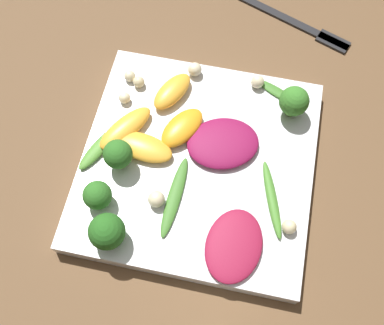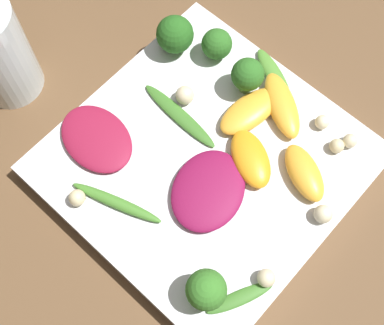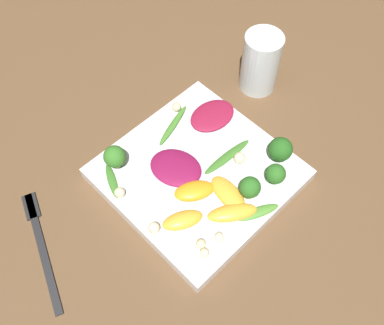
{
  "view_description": "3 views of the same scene",
  "coord_description": "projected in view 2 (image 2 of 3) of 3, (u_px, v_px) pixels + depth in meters",
  "views": [
    {
      "loc": [
        -0.04,
        0.21,
        0.49
      ],
      "look_at": [
        0.0,
        0.01,
        0.04
      ],
      "focal_mm": 42.0,
      "sensor_mm": 36.0,
      "label": 1
    },
    {
      "loc": [
        -0.16,
        -0.12,
        0.49
      ],
      "look_at": [
        -0.02,
        0.0,
        0.05
      ],
      "focal_mm": 50.0,
      "sensor_mm": 36.0,
      "label": 2
    },
    {
      "loc": [
        0.25,
        -0.26,
        0.62
      ],
      "look_at": [
        -0.01,
        -0.0,
        0.03
      ],
      "focal_mm": 42.0,
      "sensor_mm": 36.0,
      "label": 3
    }
  ],
  "objects": [
    {
      "name": "ground_plane",
      "position": [
        205.0,
        168.0,
        0.53
      ],
      "size": [
        2.4,
        2.4,
        0.0
      ],
      "primitive_type": "plane",
      "color": "brown"
    },
    {
      "name": "plate",
      "position": [
        206.0,
        163.0,
        0.52
      ],
      "size": [
        0.26,
        0.26,
        0.02
      ],
      "color": "white",
      "rests_on": "ground_plane"
    },
    {
      "name": "radicchio_leaf_0",
      "position": [
        97.0,
        139.0,
        0.51
      ],
      "size": [
        0.07,
        0.09,
        0.01
      ],
      "color": "maroon",
      "rests_on": "plate"
    },
    {
      "name": "radicchio_leaf_1",
      "position": [
        208.0,
        190.0,
        0.49
      ],
      "size": [
        0.1,
        0.09,
        0.01
      ],
      "color": "maroon",
      "rests_on": "plate"
    },
    {
      "name": "orange_segment_0",
      "position": [
        253.0,
        114.0,
        0.52
      ],
      "size": [
        0.07,
        0.04,
        0.02
      ],
      "color": "#FCAD33",
      "rests_on": "plate"
    },
    {
      "name": "orange_segment_1",
      "position": [
        282.0,
        105.0,
        0.52
      ],
      "size": [
        0.06,
        0.08,
        0.02
      ],
      "color": "#FCAD33",
      "rests_on": "plate"
    },
    {
      "name": "orange_segment_2",
      "position": [
        251.0,
        159.0,
        0.5
      ],
      "size": [
        0.06,
        0.07,
        0.02
      ],
      "color": "orange",
      "rests_on": "plate"
    },
    {
      "name": "orange_segment_3",
      "position": [
        304.0,
        173.0,
        0.49
      ],
      "size": [
        0.05,
        0.07,
        0.02
      ],
      "color": "#FCAD33",
      "rests_on": "plate"
    },
    {
      "name": "broccoli_floret_0",
      "position": [
        206.0,
        290.0,
        0.44
      ],
      "size": [
        0.03,
        0.03,
        0.04
      ],
      "color": "#84AD5B",
      "rests_on": "plate"
    },
    {
      "name": "broccoli_floret_1",
      "position": [
        217.0,
        44.0,
        0.54
      ],
      "size": [
        0.03,
        0.03,
        0.03
      ],
      "color": "#84AD5B",
      "rests_on": "plate"
    },
    {
      "name": "broccoli_floret_2",
      "position": [
        175.0,
        35.0,
        0.53
      ],
      "size": [
        0.04,
        0.04,
        0.04
      ],
      "color": "#7A9E51",
      "rests_on": "plate"
    },
    {
      "name": "broccoli_floret_3",
      "position": [
        248.0,
        75.0,
        0.52
      ],
      "size": [
        0.03,
        0.03,
        0.04
      ],
      "color": "#84AD5B",
      "rests_on": "plate"
    },
    {
      "name": "arugula_sprig_0",
      "position": [
        274.0,
        75.0,
        0.54
      ],
      "size": [
        0.04,
        0.07,
        0.01
      ],
      "color": "#518E33",
      "rests_on": "plate"
    },
    {
      "name": "arugula_sprig_1",
      "position": [
        179.0,
        116.0,
        0.52
      ],
      "size": [
        0.02,
        0.1,
        0.01
      ],
      "color": "#3D7528",
      "rests_on": "plate"
    },
    {
      "name": "arugula_sprig_2",
      "position": [
        240.0,
        298.0,
        0.46
      ],
      "size": [
        0.06,
        0.04,
        0.0
      ],
      "color": "#3D7528",
      "rests_on": "plate"
    },
    {
      "name": "arugula_sprig_3",
      "position": [
        117.0,
        203.0,
        0.49
      ],
      "size": [
        0.04,
        0.09,
        0.01
      ],
      "color": "#47842D",
      "rests_on": "plate"
    },
    {
      "name": "macadamia_nut_0",
      "position": [
        322.0,
        122.0,
        0.51
      ],
      "size": [
        0.01,
        0.01,
        0.01
      ],
      "color": "beige",
      "rests_on": "plate"
    },
    {
      "name": "macadamia_nut_1",
      "position": [
        350.0,
        141.0,
        0.51
      ],
      "size": [
        0.01,
        0.01,
        0.01
      ],
      "color": "beige",
      "rests_on": "plate"
    },
    {
      "name": "macadamia_nut_2",
      "position": [
        266.0,
        278.0,
        0.46
      ],
      "size": [
        0.02,
        0.02,
        0.02
      ],
      "color": "beige",
      "rests_on": "plate"
    },
    {
      "name": "macadamia_nut_3",
      "position": [
        323.0,
        214.0,
        0.48
      ],
      "size": [
        0.02,
        0.02,
        0.02
      ],
      "color": "beige",
      "rests_on": "plate"
    },
    {
      "name": "macadamia_nut_4",
      "position": [
        337.0,
        146.0,
        0.51
      ],
      "size": [
        0.01,
        0.01,
        0.01
      ],
      "color": "beige",
      "rests_on": "plate"
    },
    {
      "name": "macadamia_nut_5",
      "position": [
        77.0,
        198.0,
        0.48
      ],
      "size": [
        0.02,
        0.02,
        0.02
      ],
      "color": "beige",
      "rests_on": "plate"
    },
    {
      "name": "macadamia_nut_6",
      "position": [
        185.0,
        95.0,
        0.52
      ],
      "size": [
        0.02,
        0.02,
        0.02
      ],
      "color": "beige",
      "rests_on": "plate"
    }
  ]
}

